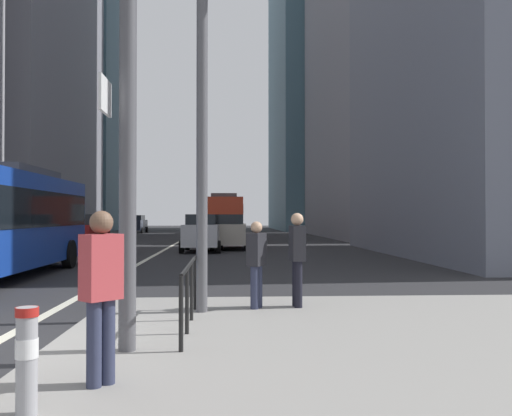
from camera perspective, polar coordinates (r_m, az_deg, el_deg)
ground_plane at (r=28.11m, az=-9.95°, el=-4.59°), size 160.00×160.00×0.00m
median_island at (r=7.39m, az=14.31°, el=-14.76°), size 9.00×10.00×0.15m
lane_centre_line at (r=38.04m, az=-8.14°, el=-3.59°), size 0.20×80.00×0.01m
office_tower_left_mid at (r=56.26m, az=-23.98°, el=15.62°), size 11.91×22.63×35.40m
office_tower_left_far at (r=78.91m, az=-17.48°, el=10.24°), size 10.44×16.79×33.86m
office_tower_right_far at (r=81.83m, az=7.05°, el=18.01°), size 13.77×25.86×56.50m
city_bus_red_receding at (r=41.31m, az=-3.28°, el=-0.84°), size 2.71×10.75×3.40m
city_bus_red_distant at (r=60.40m, az=-3.99°, el=-0.83°), size 2.85×11.72×3.40m
car_oncoming_mid at (r=62.60m, az=-12.11°, el=-1.59°), size 2.13×4.61×1.94m
car_receding_near at (r=29.23m, az=-5.50°, el=-2.51°), size 2.15×4.11×1.94m
car_receding_far at (r=31.38m, az=-2.67°, el=-2.39°), size 2.18×4.61×1.94m
car_oncoming_far at (r=30.12m, az=-17.17°, el=-2.43°), size 2.15×4.19×1.94m
street_lamp_post at (r=10.61m, az=-5.50°, el=18.02°), size 5.50×0.32×8.00m
bollard_left at (r=5.34m, az=-22.28°, el=-13.69°), size 0.20×0.20×0.92m
pedestrian_railing at (r=8.77m, az=-6.79°, el=-7.46°), size 0.06×3.24×0.98m
pedestrian_waiting at (r=5.92m, az=-15.47°, el=-7.82°), size 0.44×0.44×1.76m
pedestrian_walking at (r=10.59m, az=4.21°, el=-4.73°), size 0.29×0.41×1.76m
pedestrian_far at (r=10.40m, az=0.04°, el=-5.35°), size 0.40×0.45×1.61m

